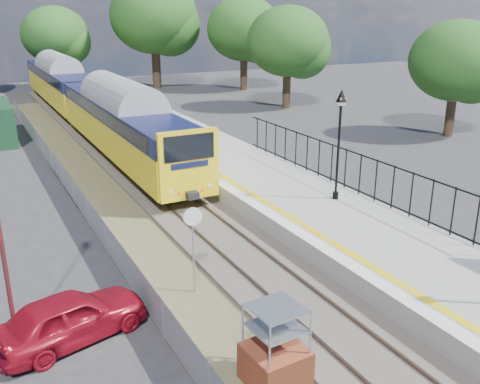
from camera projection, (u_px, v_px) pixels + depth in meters
ground at (313, 317)px, 15.55m from camera, size 120.00×120.00×0.00m
track_bed at (177, 211)px, 23.43m from camera, size 5.90×80.00×0.29m
platform at (288, 199)px, 23.95m from camera, size 5.00×70.00×0.90m
platform_edge at (247, 196)px, 22.90m from camera, size 0.90×70.00×0.01m
victorian_lamp_north at (340, 119)px, 21.51m from camera, size 0.44×0.44×4.60m
palisade_fence at (426, 200)px, 19.70m from camera, size 0.12×26.00×2.00m
wire_fence at (78, 198)px, 23.59m from camera, size 0.06×52.00×1.20m
tree_line at (66, 31)px, 49.25m from camera, size 56.80×43.80×11.88m
train at (84, 97)px, 39.66m from camera, size 2.82×40.83×3.51m
brick_plinth at (276, 348)px, 12.44m from camera, size 1.40×1.40×2.13m
speed_sign at (193, 236)px, 16.22m from camera, size 0.58×0.14×2.90m
car_red at (71, 317)px, 14.28m from camera, size 4.41×2.69×1.40m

